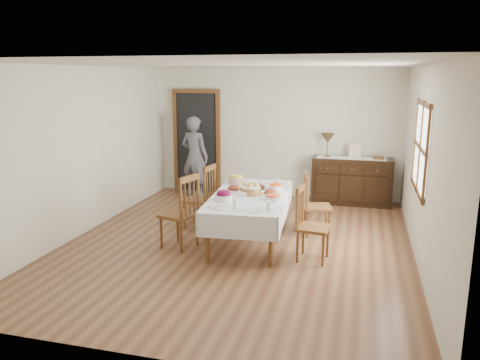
% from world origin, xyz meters
% --- Properties ---
extents(ground, '(6.00, 6.00, 0.00)m').
position_xyz_m(ground, '(0.00, 0.00, 0.00)').
color(ground, brown).
extents(room_shell, '(5.02, 6.02, 2.65)m').
position_xyz_m(room_shell, '(-0.15, 0.42, 1.64)').
color(room_shell, silver).
rests_on(room_shell, ground).
extents(dining_table, '(1.23, 2.19, 0.73)m').
position_xyz_m(dining_table, '(0.14, 0.13, 0.64)').
color(dining_table, silver).
rests_on(dining_table, ground).
extents(chair_left_near, '(0.57, 0.57, 1.09)m').
position_xyz_m(chair_left_near, '(-0.74, -0.38, 0.55)').
color(chair_left_near, brown).
rests_on(chair_left_near, ground).
extents(chair_left_far, '(0.49, 0.49, 1.06)m').
position_xyz_m(chair_left_far, '(-0.76, 0.55, 0.53)').
color(chair_left_far, brown).
rests_on(chair_left_far, ground).
extents(chair_right_near, '(0.46, 0.46, 1.02)m').
position_xyz_m(chair_right_near, '(1.08, -0.35, 0.51)').
color(chair_right_near, brown).
rests_on(chair_right_near, ground).
extents(chair_right_far, '(0.50, 0.50, 1.00)m').
position_xyz_m(chair_right_far, '(1.04, 0.71, 0.51)').
color(chair_right_far, brown).
rests_on(chair_right_far, ground).
extents(sideboard, '(1.51, 0.55, 0.91)m').
position_xyz_m(sideboard, '(1.55, 2.72, 0.45)').
color(sideboard, black).
rests_on(sideboard, ground).
extents(person, '(0.62, 0.47, 1.77)m').
position_xyz_m(person, '(-1.59, 2.50, 0.88)').
color(person, '#545661').
rests_on(person, ground).
extents(bread_basket, '(0.31, 0.31, 0.19)m').
position_xyz_m(bread_basket, '(0.15, 0.14, 0.80)').
color(bread_basket, brown).
rests_on(bread_basket, dining_table).
extents(egg_basket, '(0.24, 0.24, 0.11)m').
position_xyz_m(egg_basket, '(0.17, 0.52, 0.76)').
color(egg_basket, black).
rests_on(egg_basket, dining_table).
extents(ham_platter_a, '(0.28, 0.28, 0.11)m').
position_xyz_m(ham_platter_a, '(-0.15, 0.31, 0.76)').
color(ham_platter_a, silver).
rests_on(ham_platter_a, dining_table).
extents(ham_platter_b, '(0.32, 0.32, 0.11)m').
position_xyz_m(ham_platter_b, '(0.44, 0.19, 0.76)').
color(ham_platter_b, silver).
rests_on(ham_platter_b, dining_table).
extents(beet_bowl, '(0.24, 0.24, 0.16)m').
position_xyz_m(beet_bowl, '(-0.14, -0.29, 0.80)').
color(beet_bowl, silver).
rests_on(beet_bowl, dining_table).
extents(carrot_bowl, '(0.21, 0.21, 0.09)m').
position_xyz_m(carrot_bowl, '(0.45, 0.57, 0.77)').
color(carrot_bowl, silver).
rests_on(carrot_bowl, dining_table).
extents(pineapple_bowl, '(0.26, 0.26, 0.15)m').
position_xyz_m(pineapple_bowl, '(-0.24, 0.77, 0.79)').
color(pineapple_bowl, tan).
rests_on(pineapple_bowl, dining_table).
extents(casserole_dish, '(0.26, 0.26, 0.08)m').
position_xyz_m(casserole_dish, '(0.53, -0.08, 0.76)').
color(casserole_dish, silver).
rests_on(casserole_dish, dining_table).
extents(butter_dish, '(0.15, 0.10, 0.07)m').
position_xyz_m(butter_dish, '(0.05, -0.01, 0.76)').
color(butter_dish, silver).
rests_on(butter_dish, dining_table).
extents(setting_left, '(0.43, 0.31, 0.10)m').
position_xyz_m(setting_left, '(-0.01, -0.62, 0.75)').
color(setting_left, silver).
rests_on(setting_left, dining_table).
extents(setting_right, '(0.43, 0.31, 0.10)m').
position_xyz_m(setting_right, '(0.45, -0.61, 0.75)').
color(setting_right, silver).
rests_on(setting_right, dining_table).
extents(glass_far_a, '(0.07, 0.07, 0.10)m').
position_xyz_m(glass_far_a, '(-0.02, 0.76, 0.78)').
color(glass_far_a, white).
rests_on(glass_far_a, dining_table).
extents(glass_far_b, '(0.07, 0.07, 0.10)m').
position_xyz_m(glass_far_b, '(0.42, 0.87, 0.78)').
color(glass_far_b, white).
rests_on(glass_far_b, dining_table).
extents(runner, '(1.30, 0.35, 0.01)m').
position_xyz_m(runner, '(1.52, 2.69, 0.91)').
color(runner, white).
rests_on(runner, sideboard).
extents(table_lamp, '(0.26, 0.26, 0.46)m').
position_xyz_m(table_lamp, '(1.06, 2.69, 1.26)').
color(table_lamp, brown).
rests_on(table_lamp, sideboard).
extents(picture_frame, '(0.22, 0.08, 0.28)m').
position_xyz_m(picture_frame, '(1.58, 2.65, 1.05)').
color(picture_frame, beige).
rests_on(picture_frame, sideboard).
extents(deco_bowl, '(0.20, 0.20, 0.06)m').
position_xyz_m(deco_bowl, '(2.02, 2.68, 0.94)').
color(deco_bowl, brown).
rests_on(deco_bowl, sideboard).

